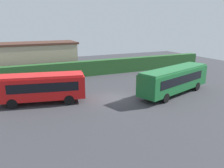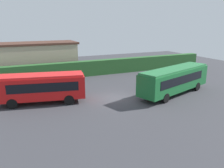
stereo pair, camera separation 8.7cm
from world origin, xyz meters
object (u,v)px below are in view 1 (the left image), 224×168
bus_green (175,79)px  traffic_cone (81,84)px  bus_red (41,87)px  person_left (61,88)px  person_center (140,89)px

bus_green → traffic_cone: (-8.78, 7.52, -1.46)m
bus_red → traffic_cone: (5.48, 4.34, -1.43)m
person_left → traffic_cone: 4.21m
person_left → person_center: 8.79m
bus_green → person_left: size_ratio=6.22×
person_center → traffic_cone: (-4.63, 6.90, -0.61)m
person_left → bus_green: bearing=-81.3°
bus_red → person_center: bearing=178.2°
bus_red → person_left: bus_red is taller
bus_green → person_left: (-11.90, 4.76, -0.86)m
person_left → traffic_cone: (3.13, 2.76, -0.60)m
traffic_cone → person_left: bearing=-138.6°
person_left → traffic_cone: size_ratio=2.87×
bus_green → person_center: size_ratio=6.21×
bus_green → person_left: bus_green is taller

